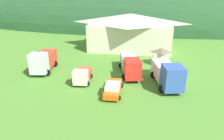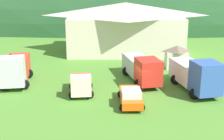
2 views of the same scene
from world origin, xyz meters
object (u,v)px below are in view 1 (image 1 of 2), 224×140
at_px(light_truck_cream, 82,75).
at_px(crane_truck_red, 130,65).
at_px(play_shed_cream, 161,56).
at_px(depot_building, 130,31).
at_px(traffic_cone_near_pickup, 85,73).
at_px(box_truck_blue, 167,74).
at_px(traffic_light_west, 40,60).
at_px(service_pickup_orange, 113,88).
at_px(tow_truck_silver, 43,61).

relative_size(light_truck_cream, crane_truck_red, 0.54).
height_order(play_shed_cream, crane_truck_red, crane_truck_red).
height_order(depot_building, traffic_cone_near_pickup, depot_building).
bearing_deg(traffic_cone_near_pickup, box_truck_blue, -11.56).
bearing_deg(light_truck_cream, traffic_cone_near_pickup, -173.56).
bearing_deg(traffic_light_west, box_truck_blue, -4.21).
xyz_separation_m(light_truck_cream, traffic_cone_near_pickup, (-0.79, 3.56, -1.15)).
relative_size(depot_building, light_truck_cream, 4.03).
bearing_deg(box_truck_blue, depot_building, -172.65).
relative_size(depot_building, traffic_light_west, 5.11).
relative_size(service_pickup_orange, traffic_cone_near_pickup, 8.51).
bearing_deg(depot_building, crane_truck_red, -85.25).
height_order(tow_truck_silver, service_pickup_orange, tow_truck_silver).
bearing_deg(play_shed_cream, depot_building, 122.89).
distance_m(traffic_light_west, traffic_cone_near_pickup, 7.44).
bearing_deg(service_pickup_orange, tow_truck_silver, -116.98).
distance_m(play_shed_cream, box_truck_blue, 8.90).
distance_m(tow_truck_silver, traffic_light_west, 0.99).
bearing_deg(depot_building, tow_truck_silver, -128.15).
bearing_deg(play_shed_cream, light_truck_cream, -140.01).
relative_size(light_truck_cream, service_pickup_orange, 0.92).
bearing_deg(traffic_cone_near_pickup, play_shed_cream, 26.64).
height_order(crane_truck_red, traffic_light_west, traffic_light_west).
bearing_deg(crane_truck_red, depot_building, 172.13).
bearing_deg(traffic_cone_near_pickup, crane_truck_red, 4.09).
distance_m(depot_building, light_truck_cream, 20.65).
xyz_separation_m(depot_building, box_truck_blue, (6.73, -18.80, -2.19)).
bearing_deg(light_truck_cream, crane_truck_red, 115.71).
bearing_deg(light_truck_cream, box_truck_blue, 88.43).
height_order(play_shed_cream, tow_truck_silver, tow_truck_silver).
relative_size(crane_truck_red, traffic_cone_near_pickup, 14.42).
relative_size(box_truck_blue, service_pickup_orange, 1.60).
bearing_deg(depot_building, box_truck_blue, -70.31).
height_order(box_truck_blue, traffic_cone_near_pickup, box_truck_blue).
relative_size(crane_truck_red, traffic_light_west, 2.34).
relative_size(tow_truck_silver, traffic_cone_near_pickup, 11.76).
bearing_deg(crane_truck_red, play_shed_cream, 125.73).
distance_m(depot_building, crane_truck_red, 15.88).
height_order(crane_truck_red, box_truck_blue, box_truck_blue).
distance_m(play_shed_cream, traffic_light_west, 20.86).
xyz_separation_m(tow_truck_silver, crane_truck_red, (14.24, 0.82, -0.17)).
bearing_deg(crane_truck_red, light_truck_cream, -70.89).
height_order(box_truck_blue, service_pickup_orange, box_truck_blue).
relative_size(service_pickup_orange, traffic_light_west, 1.38).
distance_m(box_truck_blue, traffic_light_west, 19.86).
bearing_deg(tow_truck_silver, play_shed_cream, 100.66).
bearing_deg(tow_truck_silver, crane_truck_red, 85.22).
bearing_deg(light_truck_cream, service_pickup_orange, 55.47).
bearing_deg(traffic_light_west, service_pickup_orange, -21.81).
bearing_deg(traffic_cone_near_pickup, service_pickup_orange, -47.38).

